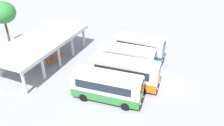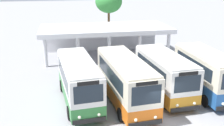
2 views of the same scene
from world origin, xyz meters
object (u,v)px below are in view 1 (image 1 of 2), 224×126
at_px(city_bus_nearest_orange, 107,86).
at_px(city_bus_second_in_row, 125,72).
at_px(city_bus_fourth_amber, 139,47).
at_px(waiting_chair_fifth_seat, 61,54).
at_px(waiting_chair_fourth_seat, 58,56).
at_px(city_bus_middle_cream, 128,58).
at_px(waiting_chair_end_by_column, 48,63).
at_px(waiting_chair_middle_seat, 55,58).
at_px(waiting_chair_second_from_end, 51,60).

distance_m(city_bus_nearest_orange, city_bus_second_in_row, 3.31).
bearing_deg(city_bus_fourth_amber, city_bus_second_in_row, -176.69).
bearing_deg(waiting_chair_fifth_seat, waiting_chair_fourth_seat, -172.97).
distance_m(city_bus_second_in_row, waiting_chair_fifth_seat, 11.09).
height_order(city_bus_middle_cream, waiting_chair_fourth_seat, city_bus_middle_cream).
height_order(city_bus_fourth_amber, waiting_chair_fourth_seat, city_bus_fourth_amber).
relative_size(city_bus_fourth_amber, waiting_chair_end_by_column, 8.03).
xyz_separation_m(city_bus_fourth_amber, waiting_chair_fourth_seat, (-4.46, 10.22, -1.30)).
bearing_deg(waiting_chair_end_by_column, city_bus_middle_cream, -71.16).
bearing_deg(waiting_chair_fifth_seat, waiting_chair_end_by_column, 180.00).
bearing_deg(city_bus_second_in_row, waiting_chair_middle_seat, 83.13).
distance_m(city_bus_nearest_orange, waiting_chair_end_by_column, 10.49).
relative_size(city_bus_nearest_orange, waiting_chair_fifth_seat, 8.86).
relative_size(city_bus_nearest_orange, waiting_chair_middle_seat, 8.86).
bearing_deg(waiting_chair_middle_seat, waiting_chair_end_by_column, 177.96).
xyz_separation_m(city_bus_fourth_amber, waiting_chair_second_from_end, (-5.89, 10.33, -1.30)).
relative_size(city_bus_middle_cream, waiting_chair_fourth_seat, 8.22).
relative_size(waiting_chair_fourth_seat, waiting_chair_fifth_seat, 1.00).
height_order(city_bus_second_in_row, waiting_chair_second_from_end, city_bus_second_in_row).
xyz_separation_m(city_bus_nearest_orange, waiting_chair_fifth_seat, (5.94, 9.96, -1.23)).
height_order(waiting_chair_second_from_end, waiting_chair_fourth_seat, same).
bearing_deg(city_bus_middle_cream, city_bus_fourth_amber, -7.45).
bearing_deg(city_bus_fourth_amber, waiting_chair_middle_seat, 116.77).
distance_m(waiting_chair_end_by_column, waiting_chair_fourth_seat, 2.14).
bearing_deg(city_bus_fourth_amber, waiting_chair_second_from_end, 119.67).
xyz_separation_m(city_bus_nearest_orange, waiting_chair_fourth_seat, (5.22, 9.87, -1.23)).
bearing_deg(waiting_chair_end_by_column, waiting_chair_second_from_end, 2.02).
bearing_deg(city_bus_fourth_amber, waiting_chair_end_by_column, 122.63).
bearing_deg(waiting_chair_middle_seat, waiting_chair_fourth_seat, -2.98).
height_order(city_bus_fourth_amber, waiting_chair_middle_seat, city_bus_fourth_amber).
distance_m(city_bus_second_in_row, waiting_chair_second_from_end, 10.80).
bearing_deg(waiting_chair_middle_seat, waiting_chair_second_from_end, 173.91).
bearing_deg(city_bus_fourth_amber, city_bus_middle_cream, 172.55).
relative_size(city_bus_middle_cream, waiting_chair_end_by_column, 8.22).
xyz_separation_m(city_bus_fourth_amber, waiting_chair_end_by_column, (-6.60, 10.31, -1.30)).
distance_m(waiting_chair_second_from_end, waiting_chair_fourth_seat, 1.43).
bearing_deg(city_bus_second_in_row, waiting_chair_fourth_seat, 79.34).
height_order(city_bus_second_in_row, waiting_chair_fourth_seat, city_bus_second_in_row).
distance_m(city_bus_fourth_amber, waiting_chair_end_by_column, 12.31).
distance_m(city_bus_middle_cream, waiting_chair_middle_seat, 10.10).
bearing_deg(city_bus_second_in_row, city_bus_fourth_amber, 3.31).
height_order(city_bus_middle_cream, waiting_chair_second_from_end, city_bus_middle_cream).
bearing_deg(waiting_chair_middle_seat, waiting_chair_fifth_seat, 2.04).
xyz_separation_m(waiting_chair_end_by_column, waiting_chair_fifth_seat, (2.85, -0.00, 0.00)).
bearing_deg(city_bus_middle_cream, city_bus_second_in_row, -166.16).
bearing_deg(waiting_chair_second_from_end, waiting_chair_end_by_column, -177.98).
height_order(waiting_chair_middle_seat, waiting_chair_fifth_seat, same).
xyz_separation_m(city_bus_second_in_row, city_bus_fourth_amber, (6.46, 0.37, 0.01)).
xyz_separation_m(waiting_chair_end_by_column, waiting_chair_middle_seat, (1.43, -0.05, 0.00)).
bearing_deg(city_bus_nearest_orange, city_bus_fourth_amber, -2.09).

